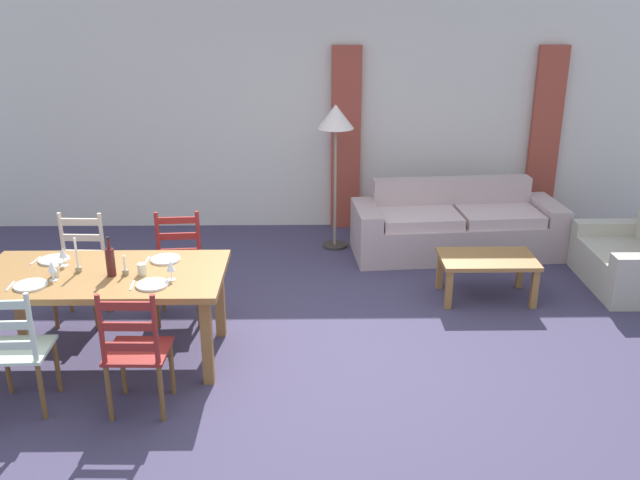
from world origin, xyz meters
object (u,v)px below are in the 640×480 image
at_px(wine_glass_near_left, 52,267).
at_px(coffee_cup_primary, 142,269).
at_px(dining_table, 103,283).
at_px(dining_chair_near_left, 15,350).
at_px(standing_lamp, 336,126).
at_px(wine_glass_near_right, 171,267).
at_px(wine_bottle, 110,261).
at_px(couch, 455,227).
at_px(dining_chair_far_left, 81,269).
at_px(armchair_upholstered, 636,263).
at_px(dining_chair_near_right, 136,351).
at_px(wine_glass_far_left, 63,253).
at_px(coffee_table, 487,263).
at_px(coffee_cup_secondary, 55,271).
at_px(dining_chair_far_right, 179,267).

relative_size(wine_glass_near_left, coffee_cup_primary, 1.79).
relative_size(dining_table, wine_glass_near_left, 11.80).
relative_size(dining_chair_near_left, standing_lamp, 0.59).
distance_m(wine_glass_near_right, coffee_cup_primary, 0.28).
bearing_deg(wine_bottle, couch, 37.04).
xyz_separation_m(dining_chair_far_left, armchair_upholstered, (5.29, 0.62, -0.23)).
xyz_separation_m(dining_chair_near_right, wine_glass_far_left, (-0.75, 0.88, 0.38)).
distance_m(wine_glass_near_left, coffee_table, 3.87).
xyz_separation_m(dining_chair_near_right, wine_bottle, (-0.32, 0.69, 0.39)).
relative_size(wine_glass_near_right, coffee_cup_secondary, 1.79).
bearing_deg(wine_glass_near_right, wine_bottle, 169.03).
bearing_deg(coffee_cup_primary, wine_bottle, -175.52).
height_order(dining_chair_near_right, wine_glass_far_left, dining_chair_near_right).
distance_m(wine_bottle, standing_lamp, 3.18).
xyz_separation_m(coffee_cup_primary, couch, (2.92, 2.36, -0.50)).
bearing_deg(dining_chair_far_left, wine_bottle, -56.61).
distance_m(wine_glass_near_left, coffee_cup_secondary, 0.10).
bearing_deg(dining_chair_near_right, couch, 47.29).
xyz_separation_m(wine_glass_near_right, coffee_cup_secondary, (-0.90, 0.08, -0.07)).
bearing_deg(dining_chair_near_right, coffee_cup_primary, 97.41).
xyz_separation_m(dining_chair_near_left, wine_glass_near_right, (0.99, 0.57, 0.38)).
relative_size(wine_bottle, coffee_cup_primary, 3.51).
bearing_deg(wine_glass_near_left, coffee_table, 19.02).
bearing_deg(wine_glass_near_right, armchair_upholstered, 19.28).
distance_m(dining_chair_far_right, wine_glass_near_right, 0.99).
height_order(wine_glass_far_left, coffee_cup_secondary, wine_glass_far_left).
xyz_separation_m(dining_chair_far_left, coffee_cup_secondary, (0.09, -0.80, 0.32)).
height_order(dining_chair_far_right, wine_glass_far_left, dining_chair_far_right).
bearing_deg(dining_chair_near_left, wine_glass_near_right, 29.88).
bearing_deg(dining_chair_near_right, wine_glass_near_left, 140.84).
height_order(dining_chair_near_left, coffee_cup_secondary, dining_chair_near_left).
distance_m(dining_chair_near_right, wine_bottle, 0.85).
bearing_deg(dining_chair_far_left, wine_glass_near_left, -83.15).
xyz_separation_m(dining_chair_near_right, dining_chair_far_left, (-0.84, 1.48, 0.00)).
relative_size(wine_bottle, wine_glass_near_left, 1.96).
xyz_separation_m(dining_chair_near_right, wine_glass_near_right, (0.15, 0.60, 0.38)).
bearing_deg(couch, armchair_upholstered, -30.74).
relative_size(dining_chair_near_right, wine_glass_near_right, 5.96).
distance_m(coffee_cup_primary, coffee_table, 3.22).
distance_m(coffee_cup_primary, armchair_upholstered, 4.78).
height_order(wine_bottle, standing_lamp, standing_lamp).
bearing_deg(coffee_cup_primary, dining_chair_near_right, -82.59).
height_order(dining_chair_near_left, standing_lamp, standing_lamp).
height_order(wine_glass_near_right, coffee_cup_primary, wine_glass_near_right).
distance_m(dining_chair_far_left, wine_glass_far_left, 0.71).
bearing_deg(coffee_table, coffee_cup_secondary, -162.17).
xyz_separation_m(dining_chair_near_right, coffee_table, (2.89, 1.85, -0.12)).
bearing_deg(standing_lamp, dining_chair_near_right, -114.54).
bearing_deg(dining_chair_far_right, coffee_table, 6.87).
bearing_deg(wine_glass_near_right, coffee_cup_primary, 155.86).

